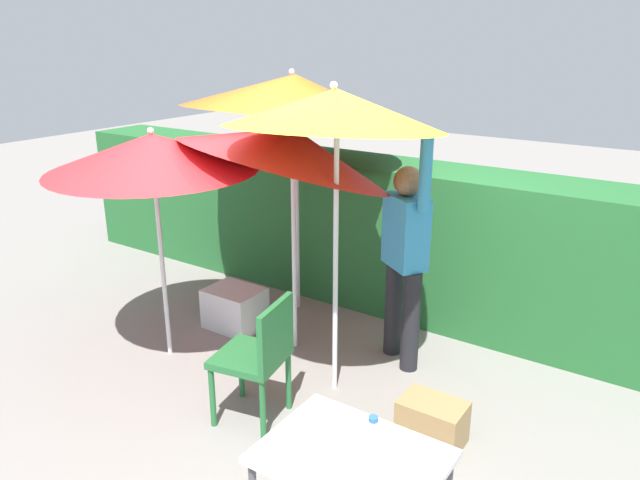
{
  "coord_description": "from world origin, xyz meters",
  "views": [
    {
      "loc": [
        2.32,
        -3.15,
        2.53
      ],
      "look_at": [
        0.0,
        0.3,
        1.1
      ],
      "focal_mm": 34.08,
      "sensor_mm": 36.0,
      "label": 1
    }
  ],
  "objects_px": {
    "umbrella_rainbow": "(335,110)",
    "person_vendor": "(405,252)",
    "umbrella_navy": "(294,95)",
    "umbrella_yellow": "(152,152)",
    "chair_plastic": "(259,353)",
    "cooler_box": "(235,308)",
    "folding_table": "(351,471)",
    "crate_cardboard": "(432,422)",
    "bottle_water": "(373,442)",
    "umbrella_orange": "(290,148)"
  },
  "relations": [
    {
      "from": "umbrella_rainbow",
      "to": "folding_table",
      "type": "distance_m",
      "value": 2.22
    },
    {
      "from": "umbrella_navy",
      "to": "chair_plastic",
      "type": "distance_m",
      "value": 2.37
    },
    {
      "from": "umbrella_rainbow",
      "to": "umbrella_yellow",
      "type": "xyz_separation_m",
      "value": [
        -1.39,
        -0.33,
        -0.37
      ]
    },
    {
      "from": "umbrella_navy",
      "to": "cooler_box",
      "type": "height_order",
      "value": "umbrella_navy"
    },
    {
      "from": "bottle_water",
      "to": "umbrella_orange",
      "type": "bearing_deg",
      "value": 134.42
    },
    {
      "from": "cooler_box",
      "to": "bottle_water",
      "type": "height_order",
      "value": "bottle_water"
    },
    {
      "from": "person_vendor",
      "to": "crate_cardboard",
      "type": "distance_m",
      "value": 1.31
    },
    {
      "from": "umbrella_orange",
      "to": "person_vendor",
      "type": "distance_m",
      "value": 1.19
    },
    {
      "from": "cooler_box",
      "to": "bottle_water",
      "type": "distance_m",
      "value": 3.03
    },
    {
      "from": "crate_cardboard",
      "to": "bottle_water",
      "type": "bearing_deg",
      "value": -79.46
    },
    {
      "from": "umbrella_rainbow",
      "to": "chair_plastic",
      "type": "bearing_deg",
      "value": -107.48
    },
    {
      "from": "umbrella_orange",
      "to": "crate_cardboard",
      "type": "distance_m",
      "value": 2.24
    },
    {
      "from": "cooler_box",
      "to": "bottle_water",
      "type": "relative_size",
      "value": 2.03
    },
    {
      "from": "umbrella_orange",
      "to": "crate_cardboard",
      "type": "height_order",
      "value": "umbrella_orange"
    },
    {
      "from": "umbrella_yellow",
      "to": "person_vendor",
      "type": "height_order",
      "value": "person_vendor"
    },
    {
      "from": "person_vendor",
      "to": "folding_table",
      "type": "xyz_separation_m",
      "value": [
        0.76,
        -2.04,
        -0.27
      ]
    },
    {
      "from": "person_vendor",
      "to": "bottle_water",
      "type": "xyz_separation_m",
      "value": [
        0.87,
        -2.05,
        -0.06
      ]
    },
    {
      "from": "umbrella_orange",
      "to": "person_vendor",
      "type": "height_order",
      "value": "umbrella_orange"
    },
    {
      "from": "umbrella_rainbow",
      "to": "umbrella_yellow",
      "type": "height_order",
      "value": "umbrella_rainbow"
    },
    {
      "from": "person_vendor",
      "to": "crate_cardboard",
      "type": "bearing_deg",
      "value": -52.0
    },
    {
      "from": "chair_plastic",
      "to": "crate_cardboard",
      "type": "distance_m",
      "value": 1.21
    },
    {
      "from": "umbrella_navy",
      "to": "cooler_box",
      "type": "relative_size",
      "value": 4.78
    },
    {
      "from": "crate_cardboard",
      "to": "bottle_water",
      "type": "distance_m",
      "value": 1.45
    },
    {
      "from": "chair_plastic",
      "to": "crate_cardboard",
      "type": "relative_size",
      "value": 2.16
    },
    {
      "from": "umbrella_yellow",
      "to": "bottle_water",
      "type": "distance_m",
      "value": 2.84
    },
    {
      "from": "person_vendor",
      "to": "umbrella_yellow",
      "type": "bearing_deg",
      "value": -149.26
    },
    {
      "from": "umbrella_navy",
      "to": "cooler_box",
      "type": "xyz_separation_m",
      "value": [
        -0.2,
        -0.66,
        -1.83
      ]
    },
    {
      "from": "umbrella_orange",
      "to": "crate_cardboard",
      "type": "bearing_deg",
      "value": -20.05
    },
    {
      "from": "umbrella_navy",
      "to": "bottle_water",
      "type": "xyz_separation_m",
      "value": [
        2.17,
        -2.42,
        -1.14
      ]
    },
    {
      "from": "crate_cardboard",
      "to": "folding_table",
      "type": "bearing_deg",
      "value": -84.3
    },
    {
      "from": "cooler_box",
      "to": "folding_table",
      "type": "relative_size",
      "value": 0.61
    },
    {
      "from": "umbrella_yellow",
      "to": "person_vendor",
      "type": "distance_m",
      "value": 2.04
    },
    {
      "from": "person_vendor",
      "to": "umbrella_navy",
      "type": "bearing_deg",
      "value": 164.35
    },
    {
      "from": "umbrella_navy",
      "to": "umbrella_orange",
      "type": "bearing_deg",
      "value": -56.2
    },
    {
      "from": "person_vendor",
      "to": "bottle_water",
      "type": "relative_size",
      "value": 7.83
    },
    {
      "from": "cooler_box",
      "to": "crate_cardboard",
      "type": "bearing_deg",
      "value": -13.68
    },
    {
      "from": "umbrella_rainbow",
      "to": "chair_plastic",
      "type": "relative_size",
      "value": 2.55
    },
    {
      "from": "umbrella_rainbow",
      "to": "person_vendor",
      "type": "distance_m",
      "value": 1.31
    },
    {
      "from": "umbrella_rainbow",
      "to": "bottle_water",
      "type": "bearing_deg",
      "value": -52.01
    },
    {
      "from": "person_vendor",
      "to": "crate_cardboard",
      "type": "relative_size",
      "value": 4.56
    },
    {
      "from": "umbrella_rainbow",
      "to": "umbrella_orange",
      "type": "relative_size",
      "value": 1.04
    },
    {
      "from": "folding_table",
      "to": "person_vendor",
      "type": "bearing_deg",
      "value": 110.48
    },
    {
      "from": "cooler_box",
      "to": "folding_table",
      "type": "height_order",
      "value": "folding_table"
    },
    {
      "from": "crate_cardboard",
      "to": "umbrella_yellow",
      "type": "bearing_deg",
      "value": -176.26
    },
    {
      "from": "bottle_water",
      "to": "chair_plastic",
      "type": "bearing_deg",
      "value": 148.22
    },
    {
      "from": "chair_plastic",
      "to": "bottle_water",
      "type": "xyz_separation_m",
      "value": [
        1.3,
        -0.8,
        0.36
      ]
    },
    {
      "from": "person_vendor",
      "to": "bottle_water",
      "type": "bearing_deg",
      "value": -67.02
    },
    {
      "from": "cooler_box",
      "to": "person_vendor",
      "type": "bearing_deg",
      "value": 11.24
    },
    {
      "from": "cooler_box",
      "to": "umbrella_rainbow",
      "type": "bearing_deg",
      "value": -14.9
    },
    {
      "from": "umbrella_yellow",
      "to": "crate_cardboard",
      "type": "distance_m",
      "value": 2.74
    }
  ]
}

